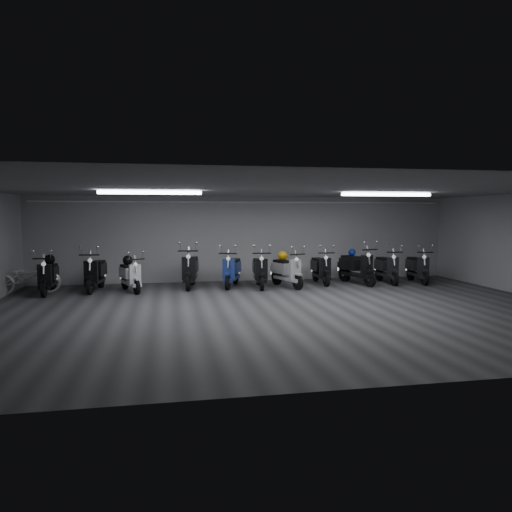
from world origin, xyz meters
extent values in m
cube|color=#363639|center=(0.00, 0.00, -0.01)|extent=(14.00, 10.00, 0.01)
cube|color=gray|center=(0.00, 0.00, 2.80)|extent=(14.00, 10.00, 0.01)
cube|color=#979799|center=(0.00, 5.00, 1.40)|extent=(14.00, 0.01, 2.80)
cube|color=#979799|center=(0.00, -5.00, 1.40)|extent=(14.00, 0.01, 2.80)
cube|color=white|center=(-3.00, 1.00, 2.74)|extent=(2.40, 0.18, 0.08)
cube|color=white|center=(3.00, 1.00, 2.74)|extent=(2.40, 0.18, 0.08)
cylinder|color=white|center=(0.00, 4.92, 2.62)|extent=(13.60, 0.05, 0.05)
imported|color=silver|center=(-6.50, 3.47, 0.57)|extent=(1.86, 1.03, 1.14)
sphere|color=black|center=(-5.91, 3.61, 0.95)|extent=(0.29, 0.29, 0.29)
sphere|color=black|center=(-3.77, 3.56, 0.89)|extent=(0.28, 0.28, 0.28)
sphere|color=#D2930C|center=(0.86, 3.56, 0.95)|extent=(0.29, 0.29, 0.29)
sphere|color=navy|center=(3.21, 3.78, 1.00)|extent=(0.24, 0.24, 0.24)
camera|label=1|loc=(-2.62, -10.54, 2.24)|focal=33.19mm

